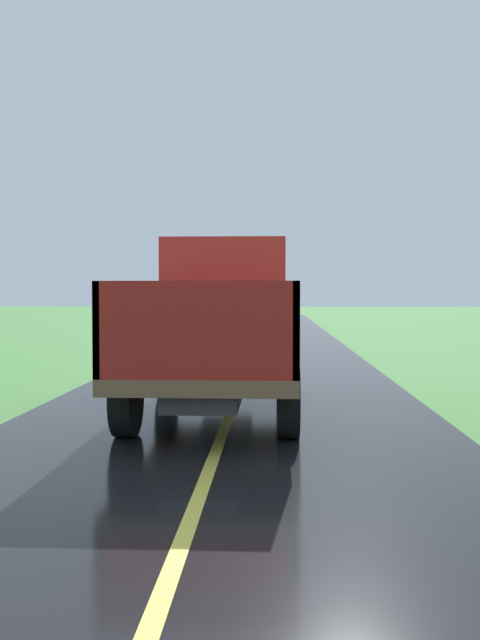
% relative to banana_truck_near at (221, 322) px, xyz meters
% --- Properties ---
extents(banana_truck_near, '(2.38, 5.82, 2.80)m').
position_rel_banana_truck_near_xyz_m(banana_truck_near, '(0.00, 0.00, 0.00)').
color(banana_truck_near, '#2D2D30').
rests_on(banana_truck_near, road_surface).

